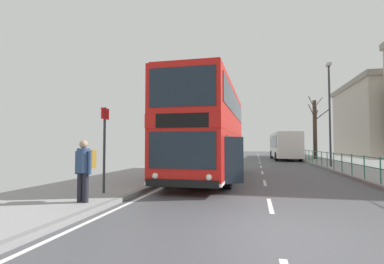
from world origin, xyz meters
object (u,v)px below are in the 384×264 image
Objects in this scene: background_bus_far_lane at (284,145)px; pedestrian_companion at (84,166)px; double_decker_bus_main at (210,132)px; street_lamp_far_side at (330,106)px; bare_tree_far_00 at (315,128)px; bus_stop_sign_near at (104,140)px.

pedestrian_companion is (-7.77, -27.37, -0.56)m from background_bus_far_lane.
double_decker_bus_main reaches higher than pedestrian_companion.
bare_tree_far_00 is (1.27, 11.91, -0.94)m from street_lamp_far_side.
double_decker_bus_main reaches higher than background_bus_far_lane.
bus_stop_sign_near is at bearing 99.34° from pedestrian_companion.
bare_tree_far_00 reaches higher than background_bus_far_lane.
background_bus_far_lane is 27.14m from bus_stop_sign_near.
background_bus_far_lane is at bearing 176.35° from bare_tree_far_00.
bare_tree_far_00 is (3.30, -0.21, 1.90)m from background_bus_far_lane.
bare_tree_far_00 is at bearing 67.83° from pedestrian_companion.
background_bus_far_lane is at bearing 74.15° from pedestrian_companion.
pedestrian_companion is 1.63m from bus_stop_sign_near.
bare_tree_far_00 is at bearing -3.65° from background_bus_far_lane.
double_decker_bus_main reaches higher than bus_stop_sign_near.
pedestrian_companion is at bearing -122.72° from street_lamp_far_side.
background_bus_far_lane is (5.49, 20.10, -0.69)m from double_decker_bus_main.
street_lamp_far_side is (9.80, 15.26, 3.39)m from pedestrian_companion.
street_lamp_far_side is 12.01m from bare_tree_far_00.
street_lamp_far_side is (2.03, -12.12, 2.84)m from background_bus_far_lane.
double_decker_bus_main is 3.96× the size of bus_stop_sign_near.
pedestrian_companion is at bearing -107.39° from double_decker_bus_main.
pedestrian_companion is 18.45m from street_lamp_far_side.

